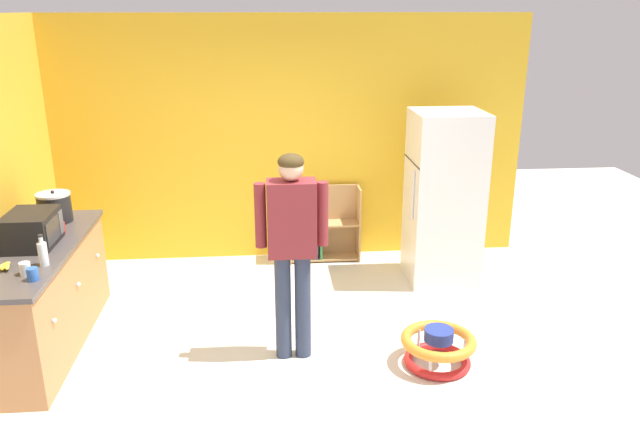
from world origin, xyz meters
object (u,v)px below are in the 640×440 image
Objects in this scene: baby_walker at (438,347)px; crock_pot at (55,207)px; bookshelf at (319,228)px; red_cup at (60,228)px; refrigerator at (444,198)px; clear_bottle at (43,253)px; standing_person at (292,240)px; white_cup at (25,269)px; banana_bunch at (5,266)px; blue_cup at (33,274)px; microwave at (32,229)px; kitchen_counter at (41,297)px.

baby_walker is 2.01× the size of crock_pot.
red_cup reaches higher than bookshelf.
crock_pot is (-3.73, -0.45, 0.14)m from refrigerator.
clear_bottle is (-3.50, -1.50, 0.11)m from refrigerator.
standing_person reaches higher than bookshelf.
standing_person is 1.97m from white_cup.
banana_bunch is at bearing 148.68° from white_cup.
white_cup is at bearing -155.00° from refrigerator.
bookshelf is 2.81m from crock_pot.
red_cup is at bearing 91.05° from white_cup.
refrigerator reaches higher than blue_cup.
banana_bunch is 0.35m from blue_cup.
clear_bottle is (-2.27, -2.14, 0.63)m from bookshelf.
baby_walker is 1.26× the size of microwave.
blue_cup is (0.23, -0.71, -0.09)m from microwave.
microwave is at bearing -145.51° from bookshelf.
kitchen_counter is at bearing -88.78° from crock_pot.
red_cup is at bearing -67.06° from crock_pot.
standing_person is at bearing 1.34° from clear_bottle.
microwave is 0.33m from red_cup.
bookshelf is 8.95× the size of white_cup.
refrigerator reaches higher than microwave.
blue_cup is at bearing -153.01° from refrigerator.
refrigerator is 2.18m from standing_person.
standing_person is 2.13m from microwave.
refrigerator is at bearing 41.77° from standing_person.
baby_walker is (3.24, -0.59, -0.29)m from kitchen_counter.
refrigerator is at bearing 74.44° from baby_walker.
crock_pot is at bearing 88.17° from banana_bunch.
crock_pot is at bearing 97.05° from white_cup.
microwave is (-2.49, -1.71, 0.67)m from bookshelf.
microwave is at bearing 85.15° from banana_bunch.
microwave is 5.05× the size of blue_cup.
refrigerator is 18.74× the size of white_cup.
white_cup reaches higher than kitchen_counter.
red_cup is (0.12, 0.34, 0.50)m from kitchen_counter.
standing_person is 18.05× the size of blue_cup.
standing_person reaches higher than red_cup.
banana_bunch reaches higher than baby_walker.
clear_bottle is 0.73m from red_cup.
microwave is 5.05× the size of white_cup.
standing_person is 18.05× the size of red_cup.
bookshelf is at bearing 41.04° from banana_bunch.
clear_bottle is (-1.88, -0.04, -0.03)m from standing_person.
banana_bunch is (-2.53, -2.20, 0.56)m from bookshelf.
white_cup and red_cup have the same top height.
refrigerator is 5.94× the size of crock_pot.
kitchen_counter reaches higher than bookshelf.
refrigerator is at bearing 6.93° from crock_pot.
standing_person is (-0.39, -2.10, 0.66)m from bookshelf.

